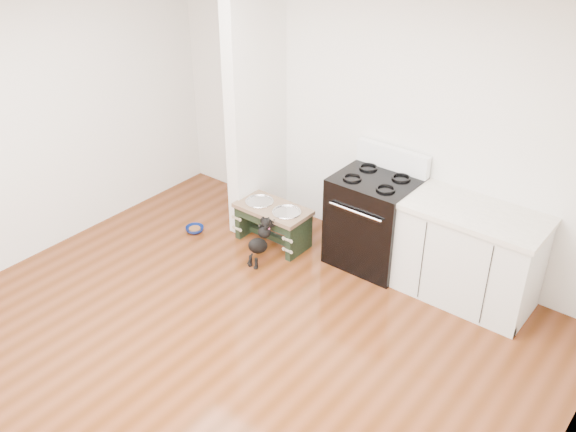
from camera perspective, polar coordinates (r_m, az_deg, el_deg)
name	(u,v)px	position (r m, az deg, el deg)	size (l,w,h in m)	color
ground	(201,368)	(5.32, -7.78, -13.28)	(5.00, 5.00, 0.00)	#4D240D
room_shell	(184,190)	(4.37, -9.24, 2.33)	(5.00, 5.00, 5.00)	silver
partition_wall	(256,103)	(6.61, -2.85, 9.97)	(0.15, 0.80, 2.70)	silver
oven_range	(374,219)	(6.27, 7.63, -0.29)	(0.76, 0.69, 1.14)	black
cabinet_run	(469,255)	(5.95, 15.76, -3.39)	(1.24, 0.64, 0.91)	silver
dog_feeder	(273,218)	(6.59, -1.38, -0.14)	(0.77, 0.41, 0.44)	black
puppy	(260,240)	(6.31, -2.46, -2.16)	(0.14, 0.40, 0.47)	black
floor_bowl	(195,229)	(6.98, -8.29, -1.19)	(0.23, 0.23, 0.06)	navy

